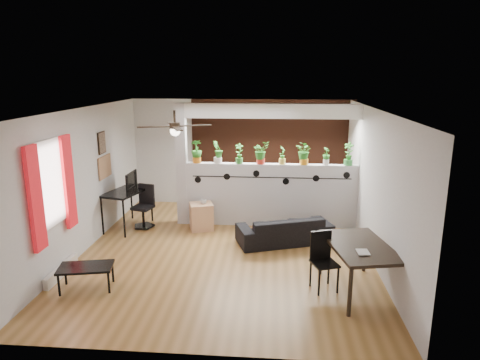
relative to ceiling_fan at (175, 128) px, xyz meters
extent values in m
cube|color=brown|center=(0.80, 0.30, -2.36)|extent=(6.30, 7.10, 0.10)
cube|color=#B7B7BA|center=(0.80, 3.32, -1.01)|extent=(6.30, 0.04, 2.90)
cube|color=#B7B7BA|center=(0.80, -2.72, -1.01)|extent=(6.30, 0.04, 2.90)
cube|color=#B7B7BA|center=(-1.82, 0.30, -1.01)|extent=(0.04, 7.10, 2.90)
cube|color=#B7B7BA|center=(3.42, 0.30, -1.01)|extent=(0.04, 7.10, 2.90)
cube|color=white|center=(0.80, 0.30, 0.34)|extent=(6.30, 7.10, 0.10)
cube|color=#BCBCC1|center=(1.60, 1.80, -1.64)|extent=(3.60, 0.18, 1.35)
cube|color=white|center=(1.60, 1.80, 0.14)|extent=(3.60, 0.18, 0.30)
cube|color=#BCBCC1|center=(-0.31, 1.80, -1.01)|extent=(0.22, 0.20, 2.60)
cube|color=#9D492D|center=(1.60, 3.27, -1.01)|extent=(3.90, 0.05, 2.60)
cube|color=black|center=(1.60, 1.70, -1.23)|extent=(3.31, 0.01, 0.02)
cylinder|color=black|center=(0.05, 1.70, -1.31)|extent=(0.14, 0.01, 0.14)
cylinder|color=black|center=(0.67, 1.70, -1.23)|extent=(0.14, 0.01, 0.14)
cylinder|color=black|center=(1.29, 1.70, -1.15)|extent=(0.14, 0.01, 0.14)
cylinder|color=black|center=(1.91, 1.70, -1.31)|extent=(0.14, 0.01, 0.14)
cylinder|color=black|center=(2.53, 1.70, -1.23)|extent=(0.14, 0.01, 0.14)
cylinder|color=black|center=(3.15, 1.70, -1.15)|extent=(0.14, 0.01, 0.14)
cube|color=white|center=(-1.78, -0.90, -0.76)|extent=(0.02, 0.95, 1.25)
cube|color=white|center=(-1.77, -0.90, -0.76)|extent=(0.04, 1.05, 1.35)
cube|color=red|center=(-1.73, -1.40, -0.86)|extent=(0.06, 0.30, 1.55)
cube|color=red|center=(-1.73, -0.40, -0.86)|extent=(0.06, 0.30, 1.55)
cube|color=silver|center=(-1.74, -0.90, -2.22)|extent=(0.08, 1.00, 0.18)
cube|color=#9A6C4A|center=(-1.78, 1.25, -0.96)|extent=(0.03, 0.60, 0.45)
cube|color=#8C7259|center=(-1.78, 1.20, -0.46)|extent=(0.03, 0.30, 0.40)
cube|color=black|center=(-1.78, 1.20, -0.46)|extent=(0.02, 0.34, 0.44)
cylinder|color=black|center=(0.00, 0.00, 0.19)|extent=(0.04, 0.04, 0.20)
cylinder|color=black|center=(0.00, 0.00, 0.04)|extent=(0.18, 0.18, 0.10)
sphere|color=white|center=(0.00, 0.00, -0.05)|extent=(0.17, 0.17, 0.17)
cube|color=black|center=(0.32, 0.12, 0.03)|extent=(0.55, 0.29, 0.01)
cube|color=black|center=(-0.12, 0.32, 0.03)|extent=(0.29, 0.55, 0.01)
cube|color=black|center=(-0.32, -0.12, 0.03)|extent=(0.55, 0.29, 0.01)
cube|color=black|center=(0.12, -0.32, 0.03)|extent=(0.29, 0.55, 0.01)
cylinder|color=orange|center=(0.02, 1.80, -0.90)|extent=(0.18, 0.18, 0.12)
imported|color=#1B5E1B|center=(0.02, 1.80, -0.67)|extent=(0.31, 0.28, 0.39)
cylinder|color=white|center=(0.47, 1.80, -0.90)|extent=(0.17, 0.17, 0.12)
imported|color=#1B5E1B|center=(0.47, 1.80, -0.68)|extent=(0.32, 0.31, 0.37)
cylinder|color=#32812F|center=(0.92, 1.80, -0.90)|extent=(0.15, 0.15, 0.12)
imported|color=#1B5E1B|center=(0.92, 1.80, -0.70)|extent=(0.22, 0.18, 0.32)
cylinder|color=red|center=(1.37, 1.80, -0.90)|extent=(0.18, 0.18, 0.12)
imported|color=#1B5E1B|center=(1.37, 1.80, -0.68)|extent=(0.32, 0.31, 0.38)
cylinder|color=#DBC54D|center=(1.83, 1.80, -0.90)|extent=(0.14, 0.14, 0.12)
imported|color=#1B5E1B|center=(1.83, 1.80, -0.72)|extent=(0.20, 0.23, 0.29)
cylinder|color=orange|center=(2.28, 1.80, -0.90)|extent=(0.18, 0.18, 0.12)
imported|color=#1B5E1B|center=(2.28, 1.80, -0.67)|extent=(0.32, 0.32, 0.38)
cylinder|color=white|center=(2.73, 1.80, -0.90)|extent=(0.12, 0.12, 0.12)
imported|color=#1B5E1B|center=(2.73, 1.80, -0.73)|extent=(0.20, 0.22, 0.26)
cylinder|color=green|center=(3.18, 1.80, -0.90)|extent=(0.18, 0.18, 0.12)
imported|color=#1B5E1B|center=(3.18, 1.80, -0.67)|extent=(0.31, 0.29, 0.38)
imported|color=black|center=(1.88, 0.84, -2.06)|extent=(1.85, 1.20, 0.50)
cube|color=tan|center=(0.16, 1.41, -2.03)|extent=(0.56, 0.53, 0.56)
imported|color=gray|center=(0.21, 1.41, -1.70)|extent=(0.16, 0.16, 0.10)
cube|color=black|center=(-1.40, 1.40, -1.51)|extent=(0.86, 1.25, 0.04)
cylinder|color=black|center=(-1.79, 0.95, -1.93)|extent=(0.04, 0.04, 0.78)
cylinder|color=black|center=(-1.29, 0.82, -1.93)|extent=(0.04, 0.04, 0.78)
cylinder|color=black|center=(-1.52, 1.97, -1.93)|extent=(0.04, 0.04, 0.78)
cylinder|color=black|center=(-1.02, 1.84, -1.93)|extent=(0.04, 0.04, 0.78)
imported|color=black|center=(-1.40, 1.55, -1.39)|extent=(0.35, 0.06, 0.20)
cylinder|color=black|center=(-1.09, 1.41, -2.28)|extent=(0.47, 0.47, 0.04)
cylinder|color=black|center=(-1.09, 1.41, -2.08)|extent=(0.05, 0.05, 0.40)
cube|color=black|center=(-1.09, 1.41, -1.86)|extent=(0.47, 0.47, 0.06)
cube|color=black|center=(-1.04, 1.57, -1.61)|extent=(0.36, 0.15, 0.43)
cube|color=black|center=(2.94, -1.02, -1.59)|extent=(1.09, 1.50, 0.05)
cylinder|color=black|center=(2.70, -1.72, -1.97)|extent=(0.06, 0.06, 0.70)
cylinder|color=black|center=(3.43, -1.57, -1.97)|extent=(0.06, 0.06, 0.70)
cylinder|color=black|center=(2.44, -0.46, -1.97)|extent=(0.06, 0.06, 0.70)
cylinder|color=black|center=(3.18, -0.31, -1.97)|extent=(0.06, 0.06, 0.70)
imported|color=gray|center=(2.84, -1.32, -1.56)|extent=(0.17, 0.23, 0.02)
cube|color=black|center=(2.44, -1.01, -1.89)|extent=(0.46, 0.46, 0.03)
cube|color=black|center=(2.38, -0.86, -1.65)|extent=(0.33, 0.14, 0.45)
cube|color=black|center=(2.35, -1.21, -2.10)|extent=(0.03, 0.03, 0.43)
cube|color=black|center=(2.63, -1.10, -2.10)|extent=(0.03, 0.03, 0.43)
cube|color=black|center=(2.24, -0.92, -1.88)|extent=(0.03, 0.03, 0.87)
cube|color=black|center=(2.53, -0.82, -1.88)|extent=(0.03, 0.03, 0.87)
cube|color=black|center=(-1.15, -1.27, -1.96)|extent=(0.86, 0.59, 0.04)
cylinder|color=black|center=(-1.46, -1.52, -2.15)|extent=(0.04, 0.04, 0.33)
cylinder|color=black|center=(-0.76, -1.37, -2.15)|extent=(0.04, 0.04, 0.33)
cylinder|color=black|center=(-1.53, -1.17, -2.15)|extent=(0.04, 0.04, 0.33)
cylinder|color=black|center=(-0.84, -1.02, -2.15)|extent=(0.04, 0.04, 0.33)
camera|label=1|loc=(1.65, -6.99, 0.87)|focal=32.00mm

